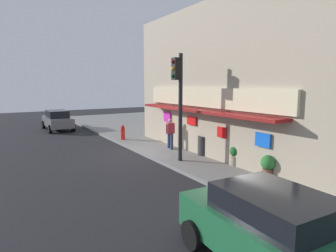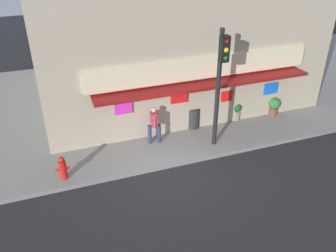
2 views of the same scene
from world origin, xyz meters
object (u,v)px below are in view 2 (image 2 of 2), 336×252
Objects in this scene: potted_plant_by_doorway at (236,110)px; fire_hydrant at (63,168)px; potted_plant_by_window at (274,105)px; traffic_light at (220,75)px; pedestrian at (154,124)px; trash_can at (193,118)px.

fire_hydrant is at bearing -166.84° from potted_plant_by_doorway.
fire_hydrant is 10.03m from potted_plant_by_window.
traffic_light reaches higher than fire_hydrant.
potted_plant_by_doorway is at bearing 13.16° from fire_hydrant.
potted_plant_by_doorway is (4.21, 0.69, -0.43)m from pedestrian.
fire_hydrant is at bearing -162.23° from trash_can.
trash_can is 4.08m from potted_plant_by_window.
fire_hydrant reaches higher than potted_plant_by_doorway.
fire_hydrant is 4.00m from pedestrian.
trash_can is 1.07× the size of potted_plant_by_window.
pedestrian is at bearing 156.27° from traffic_light.
traffic_light is 5.50× the size of potted_plant_by_doorway.
traffic_light is 2.92× the size of pedestrian.
trash_can is at bearing 99.41° from traffic_light.
traffic_light is at bearing 1.60° from fire_hydrant.
trash_can is 2.18m from potted_plant_by_doorway.
fire_hydrant is 1.06× the size of potted_plant_by_doorway.
trash_can reaches higher than fire_hydrant.
potted_plant_by_doorway is at bearing 9.26° from pedestrian.
potted_plant_by_window is at bearing 9.44° from fire_hydrant.
potted_plant_by_window is at bearing -3.12° from trash_can.
fire_hydrant is at bearing -178.40° from traffic_light.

